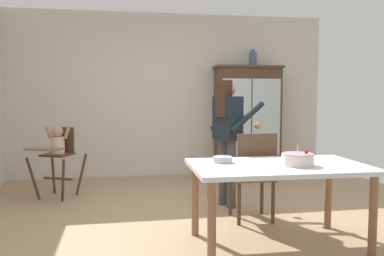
{
  "coord_description": "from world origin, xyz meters",
  "views": [
    {
      "loc": [
        -0.88,
        -4.3,
        1.36
      ],
      "look_at": [
        0.03,
        0.7,
        0.95
      ],
      "focal_mm": 38.75,
      "sensor_mm": 36.0,
      "label": 1
    }
  ],
  "objects_px": {
    "china_cabinet": "(248,120)",
    "dining_table": "(278,174)",
    "serving_bowl": "(223,159)",
    "dining_chair_far_side": "(254,171)",
    "birthday_cake": "(298,159)",
    "high_chair_with_toddler": "(57,148)",
    "adult_person": "(228,127)",
    "ceramic_vase": "(253,59)"
  },
  "relations": [
    {
      "from": "china_cabinet",
      "to": "adult_person",
      "type": "distance_m",
      "value": 2.04
    },
    {
      "from": "high_chair_with_toddler",
      "to": "dining_table",
      "type": "xyz_separation_m",
      "value": [
        2.19,
        -2.18,
        -0.0
      ]
    },
    {
      "from": "serving_bowl",
      "to": "dining_table",
      "type": "bearing_deg",
      "value": -22.36
    },
    {
      "from": "high_chair_with_toddler",
      "to": "dining_table",
      "type": "relative_size",
      "value": 0.6
    },
    {
      "from": "dining_chair_far_side",
      "to": "birthday_cake",
      "type": "bearing_deg",
      "value": 101.05
    },
    {
      "from": "birthday_cake",
      "to": "serving_bowl",
      "type": "relative_size",
      "value": 1.56
    },
    {
      "from": "dining_table",
      "to": "ceramic_vase",
      "type": "bearing_deg",
      "value": 75.45
    },
    {
      "from": "dining_table",
      "to": "birthday_cake",
      "type": "height_order",
      "value": "birthday_cake"
    },
    {
      "from": "high_chair_with_toddler",
      "to": "dining_table",
      "type": "bearing_deg",
      "value": -18.95
    },
    {
      "from": "ceramic_vase",
      "to": "serving_bowl",
      "type": "relative_size",
      "value": 1.5
    },
    {
      "from": "dining_chair_far_side",
      "to": "china_cabinet",
      "type": "bearing_deg",
      "value": -104.72
    },
    {
      "from": "china_cabinet",
      "to": "high_chair_with_toddler",
      "type": "xyz_separation_m",
      "value": [
        -2.94,
        -1.02,
        -0.27
      ]
    },
    {
      "from": "high_chair_with_toddler",
      "to": "birthday_cake",
      "type": "height_order",
      "value": "high_chair_with_toddler"
    },
    {
      "from": "ceramic_vase",
      "to": "adult_person",
      "type": "xyz_separation_m",
      "value": [
        -0.93,
        -1.85,
        -0.99
      ]
    },
    {
      "from": "china_cabinet",
      "to": "dining_chair_far_side",
      "type": "relative_size",
      "value": 1.91
    },
    {
      "from": "china_cabinet",
      "to": "adult_person",
      "type": "relative_size",
      "value": 1.2
    },
    {
      "from": "china_cabinet",
      "to": "dining_table",
      "type": "height_order",
      "value": "china_cabinet"
    },
    {
      "from": "china_cabinet",
      "to": "dining_chair_far_side",
      "type": "distance_m",
      "value": 2.64
    },
    {
      "from": "adult_person",
      "to": "serving_bowl",
      "type": "xyz_separation_m",
      "value": [
        -0.37,
        -1.17,
        -0.2
      ]
    },
    {
      "from": "dining_table",
      "to": "adult_person",
      "type": "bearing_deg",
      "value": 94.01
    },
    {
      "from": "adult_person",
      "to": "dining_chair_far_side",
      "type": "bearing_deg",
      "value": 167.82
    },
    {
      "from": "ceramic_vase",
      "to": "dining_table",
      "type": "distance_m",
      "value": 3.57
    },
    {
      "from": "serving_bowl",
      "to": "china_cabinet",
      "type": "bearing_deg",
      "value": 68.07
    },
    {
      "from": "adult_person",
      "to": "dining_chair_far_side",
      "type": "relative_size",
      "value": 1.59
    },
    {
      "from": "adult_person",
      "to": "dining_table",
      "type": "distance_m",
      "value": 1.4
    },
    {
      "from": "dining_table",
      "to": "dining_chair_far_side",
      "type": "relative_size",
      "value": 1.64
    },
    {
      "from": "china_cabinet",
      "to": "dining_table",
      "type": "relative_size",
      "value": 1.17
    },
    {
      "from": "ceramic_vase",
      "to": "serving_bowl",
      "type": "bearing_deg",
      "value": -113.23
    },
    {
      "from": "ceramic_vase",
      "to": "birthday_cake",
      "type": "bearing_deg",
      "value": -101.83
    },
    {
      "from": "high_chair_with_toddler",
      "to": "dining_chair_far_side",
      "type": "xyz_separation_m",
      "value": [
        2.2,
        -1.49,
        -0.1
      ]
    },
    {
      "from": "birthday_cake",
      "to": "serving_bowl",
      "type": "height_order",
      "value": "birthday_cake"
    },
    {
      "from": "china_cabinet",
      "to": "birthday_cake",
      "type": "xyz_separation_m",
      "value": [
        -0.61,
        -3.29,
        -0.13
      ]
    },
    {
      "from": "china_cabinet",
      "to": "high_chair_with_toddler",
      "type": "height_order",
      "value": "china_cabinet"
    },
    {
      "from": "adult_person",
      "to": "birthday_cake",
      "type": "xyz_separation_m",
      "value": [
        0.24,
        -1.44,
        -0.17
      ]
    },
    {
      "from": "adult_person",
      "to": "dining_table",
      "type": "height_order",
      "value": "adult_person"
    },
    {
      "from": "high_chair_with_toddler",
      "to": "birthday_cake",
      "type": "bearing_deg",
      "value": -18.25
    },
    {
      "from": "birthday_cake",
      "to": "dining_chair_far_side",
      "type": "distance_m",
      "value": 0.83
    },
    {
      "from": "birthday_cake",
      "to": "high_chair_with_toddler",
      "type": "bearing_deg",
      "value": 135.79
    },
    {
      "from": "birthday_cake",
      "to": "dining_chair_far_side",
      "type": "bearing_deg",
      "value": 99.39
    },
    {
      "from": "china_cabinet",
      "to": "dining_chair_far_side",
      "type": "bearing_deg",
      "value": -106.37
    },
    {
      "from": "dining_table",
      "to": "serving_bowl",
      "type": "height_order",
      "value": "serving_bowl"
    },
    {
      "from": "birthday_cake",
      "to": "china_cabinet",
      "type": "bearing_deg",
      "value": 79.53
    }
  ]
}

